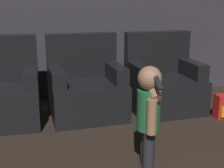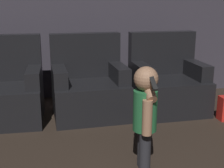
{
  "view_description": "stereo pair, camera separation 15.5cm",
  "coord_description": "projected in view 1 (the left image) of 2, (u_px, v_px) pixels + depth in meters",
  "views": [
    {
      "loc": [
        -0.69,
        -0.06,
        1.43
      ],
      "look_at": [
        -0.0,
        2.93,
        0.59
      ],
      "focal_mm": 50.0,
      "sensor_mm": 36.0,
      "label": 1
    },
    {
      "loc": [
        -0.54,
        -0.09,
        1.43
      ],
      "look_at": [
        -0.0,
        2.93,
        0.59
      ],
      "focal_mm": 50.0,
      "sensor_mm": 36.0,
      "label": 2
    }
  ],
  "objects": [
    {
      "name": "wall_back",
      "position": [
        88.0,
        8.0,
        4.47
      ],
      "size": [
        8.4,
        0.05,
        2.6
      ],
      "color": "#3D3842",
      "rests_on": "ground_plane"
    },
    {
      "name": "toy_backpack",
      "position": [
        223.0,
        107.0,
        3.85
      ],
      "size": [
        0.2,
        0.16,
        0.3
      ],
      "color": "red",
      "rests_on": "ground_plane"
    },
    {
      "name": "armchair_right",
      "position": [
        163.0,
        84.0,
        4.12
      ],
      "size": [
        0.92,
        0.8,
        1.01
      ],
      "rotation": [
        0.0,
        0.0,
        0.04
      ],
      "color": "black",
      "rests_on": "ground_plane"
    },
    {
      "name": "person_toddler",
      "position": [
        149.0,
        110.0,
        2.59
      ],
      "size": [
        0.2,
        0.35,
        0.91
      ],
      "rotation": [
        0.0,
        0.0,
        -1.71
      ],
      "color": "#28282D",
      "rests_on": "ground_plane"
    },
    {
      "name": "armchair_left",
      "position": [
        0.0,
        94.0,
        3.68
      ],
      "size": [
        0.9,
        0.77,
        1.01
      ],
      "rotation": [
        0.0,
        0.0,
        -0.01
      ],
      "color": "black",
      "rests_on": "ground_plane"
    },
    {
      "name": "armchair_middle",
      "position": [
        86.0,
        89.0,
        3.9
      ],
      "size": [
        0.94,
        0.82,
        1.01
      ],
      "rotation": [
        0.0,
        0.0,
        0.06
      ],
      "color": "black",
      "rests_on": "ground_plane"
    }
  ]
}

